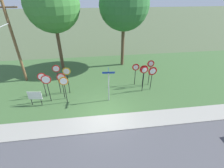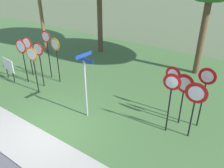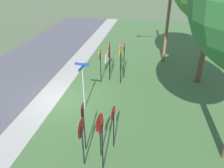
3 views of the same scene
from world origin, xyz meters
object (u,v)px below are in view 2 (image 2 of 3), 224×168
at_px(yield_sign_far_left, 171,90).
at_px(street_name_post, 85,80).
at_px(yield_sign_near_left, 205,85).
at_px(yield_sign_far_right, 172,80).
at_px(stop_sign_far_center, 47,45).
at_px(stop_sign_center_tall, 39,55).
at_px(notice_board, 9,66).
at_px(stop_sign_far_right, 56,51).
at_px(yield_sign_near_right, 195,98).
at_px(stop_sign_near_left, 28,48).
at_px(stop_sign_near_right, 22,51).
at_px(stop_sign_far_left, 33,60).
at_px(yield_sign_center, 184,88).

height_order(yield_sign_far_left, street_name_post, street_name_post).
distance_m(yield_sign_near_left, yield_sign_far_right, 1.35).
relative_size(stop_sign_far_center, stop_sign_center_tall, 1.12).
bearing_deg(street_name_post, stop_sign_far_center, 162.97).
xyz_separation_m(stop_sign_center_tall, notice_board, (-2.11, -0.54, -0.92)).
xyz_separation_m(stop_sign_far_right, yield_sign_near_right, (7.33, -0.39, -0.11)).
distance_m(stop_sign_near_left, yield_sign_near_left, 9.40).
height_order(stop_sign_near_right, stop_sign_far_left, stop_sign_near_right).
height_order(yield_sign_near_left, yield_sign_far_right, yield_sign_near_left).
distance_m(yield_sign_far_left, yield_sign_center, 0.82).
xyz_separation_m(yield_sign_near_left, yield_sign_far_right, (-1.31, 0.20, -0.26)).
bearing_deg(yield_sign_center, stop_sign_far_center, -171.11).
relative_size(stop_sign_far_left, yield_sign_near_left, 0.94).
distance_m(stop_sign_far_left, yield_sign_near_left, 7.72).
bearing_deg(notice_board, yield_sign_center, 17.59).
distance_m(stop_sign_near_right, stop_sign_far_center, 1.32).
distance_m(stop_sign_far_center, notice_board, 2.48).
distance_m(stop_sign_far_left, stop_sign_far_right, 1.42).
relative_size(yield_sign_far_right, yield_sign_center, 0.99).
height_order(yield_sign_far_right, yield_sign_center, yield_sign_center).
height_order(stop_sign_near_left, street_name_post, street_name_post).
xyz_separation_m(yield_sign_near_left, notice_board, (-9.86, -1.82, -1.05)).
distance_m(stop_sign_near_left, stop_sign_far_left, 2.17).
relative_size(stop_sign_near_left, yield_sign_near_right, 1.01).
bearing_deg(stop_sign_near_left, stop_sign_far_center, 10.71).
relative_size(stop_sign_near_right, yield_sign_near_right, 1.07).
xyz_separation_m(stop_sign_far_right, street_name_post, (3.34, -1.54, -0.11)).
relative_size(stop_sign_far_right, notice_board, 2.00).
bearing_deg(yield_sign_far_left, yield_sign_far_right, 102.09).
height_order(yield_sign_near_left, yield_sign_center, yield_sign_near_left).
bearing_deg(yield_sign_near_left, notice_board, -165.94).
relative_size(stop_sign_far_center, yield_sign_far_right, 1.24).
bearing_deg(stop_sign_center_tall, yield_sign_far_left, -2.23).
relative_size(stop_sign_near_left, notice_board, 1.84).
bearing_deg(stop_sign_center_tall, yield_sign_far_right, 8.46).
relative_size(stop_sign_far_right, yield_sign_near_left, 0.98).
distance_m(stop_sign_center_tall, yield_sign_center, 7.15).
xyz_separation_m(stop_sign_near_left, notice_board, (-0.50, -1.07, -0.82)).
distance_m(stop_sign_near_right, notice_board, 1.43).
bearing_deg(stop_sign_near_left, stop_sign_center_tall, -27.96).
distance_m(yield_sign_near_right, yield_sign_far_right, 1.61).
bearing_deg(yield_sign_near_right, stop_sign_center_tall, -178.07).
height_order(stop_sign_near_right, stop_sign_far_center, stop_sign_far_center).
height_order(stop_sign_far_left, stop_sign_far_right, stop_sign_far_right).
xyz_separation_m(stop_sign_near_right, yield_sign_far_left, (7.94, 0.47, 0.03)).
bearing_deg(stop_sign_far_left, yield_sign_near_left, 9.42).
relative_size(street_name_post, notice_board, 2.26).
height_order(stop_sign_far_left, yield_sign_far_right, stop_sign_far_left).
relative_size(stop_sign_far_left, street_name_post, 0.84).
relative_size(stop_sign_far_center, yield_sign_center, 1.23).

